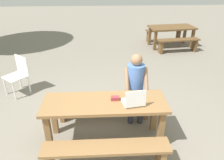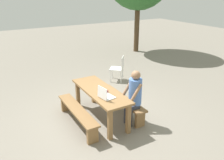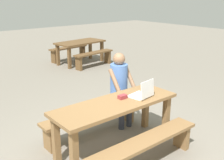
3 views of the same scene
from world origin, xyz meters
The scene contains 11 objects.
ground_plane centered at (0.00, 0.00, 0.00)m, with size 30.00×30.00×0.00m, color gray.
picnic_table_front centered at (0.00, 0.00, 0.64)m, with size 1.94×0.66×0.76m.
bench_near centered at (0.00, -0.61, 0.32)m, with size 1.80×0.30×0.42m.
bench_far centered at (0.00, 0.61, 0.32)m, with size 1.80×0.30×0.42m.
laptop centered at (0.44, -0.10, 0.83)m, with size 0.36×0.33×0.28m.
small_pouch centered at (0.17, 0.05, 0.79)m, with size 0.13×0.08×0.06m.
person_seated centered at (0.58, 0.57, 0.76)m, with size 0.41×0.41×1.31m.
plastic_chair centered at (-1.94, 1.72, 0.47)m, with size 0.62×0.62×0.87m.
picnic_table_mid centered at (2.56, 4.87, 0.62)m, with size 1.70×0.99×0.74m.
bench_mid_south centered at (2.64, 4.22, 0.34)m, with size 1.48×0.46×0.47m.
bench_mid_north centered at (2.48, 5.52, 0.34)m, with size 1.48×0.46×0.47m.
Camera 1 is at (-0.04, -2.86, 2.62)m, focal length 34.84 mm.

